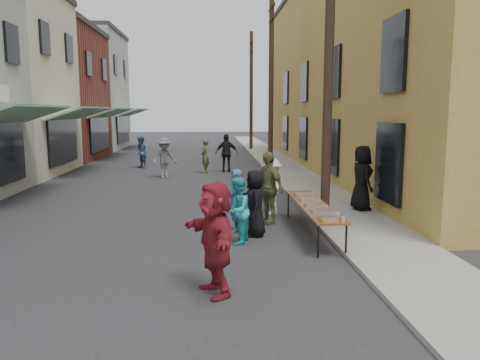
{
  "coord_description": "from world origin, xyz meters",
  "views": [
    {
      "loc": [
        1.17,
        -9.52,
        3.0
      ],
      "look_at": [
        1.88,
        2.0,
        1.3
      ],
      "focal_mm": 35.0,
      "sensor_mm": 36.0,
      "label": 1
    }
  ],
  "objects": [
    {
      "name": "condiment_jar_c",
      "position": [
        3.42,
        -0.2,
        0.79
      ],
      "size": [
        0.07,
        0.07,
        0.08
      ],
      "primitive_type": "cylinder",
      "color": "#A57F26",
      "rests_on": "serving_table"
    },
    {
      "name": "server",
      "position": [
        5.6,
        3.89,
        1.05
      ],
      "size": [
        0.71,
        1.0,
        1.91
      ],
      "primitive_type": "imported",
      "rotation": [
        0.0,
        0.0,
        1.69
      ],
      "color": "black",
      "rests_on": "sidewalk"
    },
    {
      "name": "catering_tray_foil_d",
      "position": [
        3.64,
        1.95,
        0.79
      ],
      "size": [
        0.5,
        0.33,
        0.08
      ],
      "primitive_type": "cube",
      "color": "#B2B2B7",
      "rests_on": "serving_table"
    },
    {
      "name": "guest_front_e",
      "position": [
        2.68,
        2.79,
        0.97
      ],
      "size": [
        1.02,
        1.21,
        1.94
      ],
      "primitive_type": "imported",
      "rotation": [
        0.0,
        0.0,
        -0.99
      ],
      "color": "olive",
      "rests_on": "ground"
    },
    {
      "name": "guest_front_c",
      "position": [
        1.75,
        0.88,
        0.77
      ],
      "size": [
        0.79,
        0.89,
        1.53
      ],
      "primitive_type": "imported",
      "rotation": [
        0.0,
        0.0,
        -1.89
      ],
      "color": "#2BB4B4",
      "rests_on": "ground"
    },
    {
      "name": "utility_pole_mid",
      "position": [
        4.3,
        15.0,
        4.5
      ],
      "size": [
        0.26,
        0.26,
        9.0
      ],
      "primitive_type": "cylinder",
      "color": "#2D2116",
      "rests_on": "ground"
    },
    {
      "name": "condiment_jar_a",
      "position": [
        3.42,
        -0.4,
        0.79
      ],
      "size": [
        0.07,
        0.07,
        0.08
      ],
      "primitive_type": "cylinder",
      "color": "#A57F26",
      "rests_on": "serving_table"
    },
    {
      "name": "passerby_mid",
      "position": [
        1.94,
        13.6,
        0.95
      ],
      "size": [
        1.12,
        0.49,
        1.9
      ],
      "primitive_type": "imported",
      "rotation": [
        0.0,
        0.0,
        3.12
      ],
      "color": "black",
      "rests_on": "ground"
    },
    {
      "name": "ground",
      "position": [
        0.0,
        0.0,
        0.0
      ],
      "size": [
        120.0,
        120.0,
        0.0
      ],
      "primitive_type": "plane",
      "color": "#28282B",
      "rests_on": "ground"
    },
    {
      "name": "guest_queue_back",
      "position": [
        1.22,
        -2.09,
        0.94
      ],
      "size": [
        1.12,
        1.84,
        1.89
      ],
      "primitive_type": "imported",
      "rotation": [
        0.0,
        0.0,
        -1.22
      ],
      "color": "maroon",
      "rests_on": "ground"
    },
    {
      "name": "catering_tray_foil_b",
      "position": [
        3.64,
        0.55,
        0.79
      ],
      "size": [
        0.5,
        0.33,
        0.08
      ],
      "primitive_type": "cube",
      "color": "#B2B2B7",
      "rests_on": "serving_table"
    },
    {
      "name": "guest_front_a",
      "position": [
        2.21,
        1.5,
        0.8
      ],
      "size": [
        0.53,
        0.8,
        1.61
      ],
      "primitive_type": "imported",
      "rotation": [
        0.0,
        0.0,
        -1.55
      ],
      "color": "black",
      "rests_on": "ground"
    },
    {
      "name": "serving_table",
      "position": [
        3.64,
        1.55,
        0.71
      ],
      "size": [
        0.7,
        4.0,
        0.75
      ],
      "color": "brown",
      "rests_on": "ground"
    },
    {
      "name": "cup_stack",
      "position": [
        3.84,
        -0.35,
        0.81
      ],
      "size": [
        0.08,
        0.08,
        0.12
      ],
      "primitive_type": "cylinder",
      "color": "tan",
      "rests_on": "serving_table"
    },
    {
      "name": "sidewalk",
      "position": [
        5.0,
        15.0,
        0.05
      ],
      "size": [
        2.2,
        60.0,
        0.1
      ],
      "primitive_type": "cube",
      "color": "gray",
      "rests_on": "ground"
    },
    {
      "name": "utility_pole_far",
      "position": [
        4.3,
        27.0,
        4.5
      ],
      "size": [
        0.26,
        0.26,
        9.0
      ],
      "primitive_type": "cylinder",
      "color": "#2D2116",
      "rests_on": "ground"
    },
    {
      "name": "catering_tray_buns_end",
      "position": [
        3.64,
        2.65,
        0.79
      ],
      "size": [
        0.5,
        0.33,
        0.08
      ],
      "primitive_type": "cube",
      "color": "tan",
      "rests_on": "serving_table"
    },
    {
      "name": "passerby_right",
      "position": [
        0.86,
        13.19,
        0.83
      ],
      "size": [
        0.43,
        0.63,
        1.67
      ],
      "primitive_type": "imported",
      "rotation": [
        0.0,
        0.0,
        4.65
      ],
      "color": "#525C35",
      "rests_on": "ground"
    },
    {
      "name": "passerby_left",
      "position": [
        -0.94,
        11.71,
        0.91
      ],
      "size": [
        1.36,
        1.14,
        1.82
      ],
      "primitive_type": "imported",
      "rotation": [
        0.0,
        0.0,
        0.48
      ],
      "color": "slate",
      "rests_on": "ground"
    },
    {
      "name": "condiment_jar_b",
      "position": [
        3.42,
        -0.3,
        0.79
      ],
      "size": [
        0.07,
        0.07,
        0.08
      ],
      "primitive_type": "cylinder",
      "color": "#A57F26",
      "rests_on": "serving_table"
    },
    {
      "name": "guest_front_b",
      "position": [
        1.75,
        1.97,
        0.79
      ],
      "size": [
        0.44,
        0.61,
        1.57
      ],
      "primitive_type": "imported",
      "rotation": [
        0.0,
        0.0,
        -1.69
      ],
      "color": "#485E8B",
      "rests_on": "ground"
    },
    {
      "name": "catering_tray_buns",
      "position": [
        3.64,
        1.25,
        0.79
      ],
      "size": [
        0.5,
        0.33,
        0.08
      ],
      "primitive_type": "cube",
      "color": "tan",
      "rests_on": "serving_table"
    },
    {
      "name": "passerby_far",
      "position": [
        -2.52,
        15.41,
        0.85
      ],
      "size": [
        1.02,
        1.05,
        1.71
      ],
      "primitive_type": "imported",
      "rotation": [
        0.0,
        0.0,
        5.37
      ],
      "color": "#435F82",
      "rests_on": "ground"
    },
    {
      "name": "catering_tray_sausage",
      "position": [
        3.64,
        -0.1,
        0.79
      ],
      "size": [
        0.5,
        0.33,
        0.08
      ],
      "primitive_type": "cube",
      "color": "maroon",
      "rests_on": "serving_table"
    },
    {
      "name": "building_ochre",
      "position": [
        11.1,
        14.0,
        5.0
      ],
      "size": [
        10.0,
        28.0,
        10.0
      ],
      "primitive_type": "cube",
      "color": "#A8863C",
      "rests_on": "ground"
    },
    {
      "name": "utility_pole_near",
      "position": [
        4.3,
        3.0,
        4.5
      ],
      "size": [
        0.26,
        0.26,
        9.0
      ],
      "primitive_type": "cylinder",
      "color": "#2D2116",
      "rests_on": "ground"
    },
    {
      "name": "guest_front_d",
      "position": [
        2.93,
        3.87,
        0.83
      ],
      "size": [
        0.73,
        1.13,
        1.66
      ],
      "primitive_type": "imported",
      "rotation": [
        0.0,
        0.0,
        -1.46
      ],
      "color": "white",
      "rests_on": "ground"
    }
  ]
}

